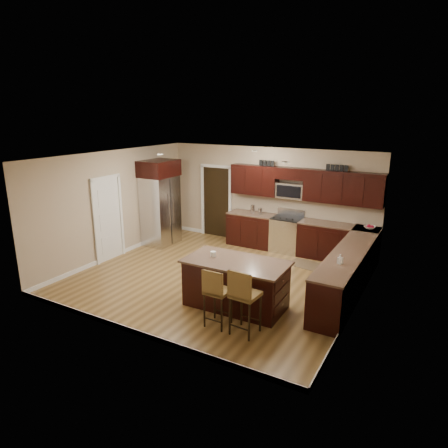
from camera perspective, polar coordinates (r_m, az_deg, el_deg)
The scene contains 22 objects.
floor at distance 9.06m, azimuth -0.87°, elevation -7.67°, with size 6.00×6.00×0.00m, color olive.
ceiling at distance 8.37m, azimuth -0.95°, elevation 9.56°, with size 6.00×6.00×0.00m, color silver.
wall_back at distance 11.01m, azimuth 6.38°, elevation 3.85°, with size 6.00×6.00×0.00m, color tan.
wall_left at distance 10.42m, azimuth -15.30°, elevation 2.70°, with size 5.50×5.50×0.00m, color tan.
wall_right at distance 7.61m, azimuth 18.98°, elevation -2.34°, with size 5.50×5.50×0.00m, color tan.
base_cabinets at distance 9.46m, azimuth 13.68°, elevation -4.12°, with size 4.02×3.96×0.92m.
upper_cabinets at distance 10.41m, azimuth 11.39°, elevation 5.69°, with size 4.00×0.33×0.80m.
range at distance 10.72m, azimuth 8.94°, elevation -1.43°, with size 0.76×0.64×1.11m.
microwave at distance 10.58m, azimuth 9.50°, elevation 4.73°, with size 0.76×0.31×0.40m, color silver.
doorway at distance 11.80m, azimuth -1.08°, elevation 3.15°, with size 0.85×0.03×2.06m, color black.
pantry_door at distance 10.28m, azimuth -16.25°, elevation 0.56°, with size 0.03×0.80×2.04m, color white.
letter_decor at distance 10.39m, azimuth 10.77°, elevation 8.24°, with size 2.20×0.03×0.15m, color black, non-canonical shape.
island at distance 7.66m, azimuth 1.71°, elevation -8.73°, with size 1.96×1.06×0.92m.
stool_mid at distance 6.86m, azimuth -1.15°, elevation -9.58°, with size 0.40×0.40×1.07m.
stool_right at distance 6.61m, azimuth 2.78°, elevation -10.08°, with size 0.47×0.47×1.16m.
refrigerator at distance 11.16m, azimuth -9.11°, elevation 3.12°, with size 0.79×1.02×2.35m.
floor_mat at distance 9.98m, azimuth 11.77°, elevation -5.72°, with size 0.85×0.57×0.01m, color brown.
fruit_bowl at distance 10.08m, azimuth 20.09°, elevation -0.47°, with size 0.27×0.27×0.07m, color silver.
soap_bottle at distance 7.60m, azimuth 16.27°, elevation -4.82°, with size 0.08×0.08×0.18m, color #B2B2B2.
canister_tall at distance 10.95m, azimuth 4.12°, elevation 2.13°, with size 0.12×0.12×0.23m, color silver.
canister_short at distance 10.86m, azimuth 5.20°, elevation 1.84°, with size 0.11×0.11×0.17m, color silver.
island_jar at distance 7.68m, azimuth -1.57°, elevation -4.30°, with size 0.10×0.10×0.10m, color white.
Camera 1 is at (4.22, -7.17, 3.60)m, focal length 32.00 mm.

